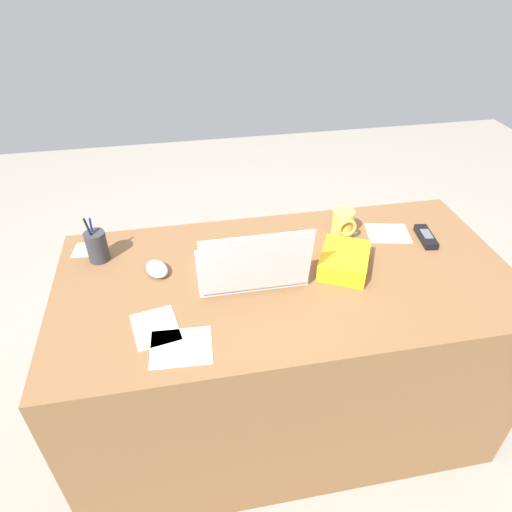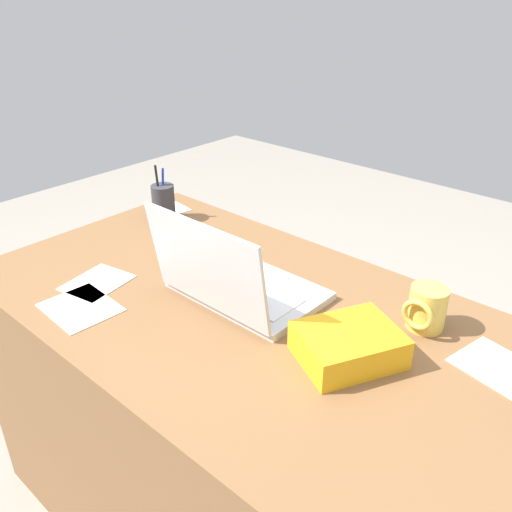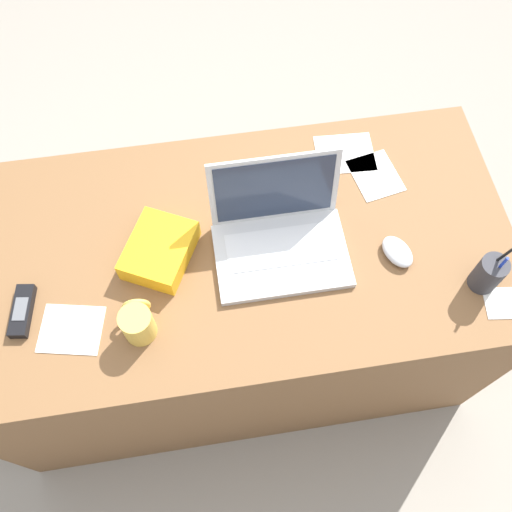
# 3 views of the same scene
# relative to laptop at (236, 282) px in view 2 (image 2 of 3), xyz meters

# --- Properties ---
(desk) EXTENTS (1.48, 0.74, 0.73)m
(desk) POSITION_rel_laptop_xyz_m (-0.12, 0.01, -0.41)
(desk) COLOR brown
(desk) RESTS_ON ground
(laptop) EXTENTS (0.34, 0.27, 0.23)m
(laptop) POSITION_rel_laptop_xyz_m (0.00, 0.00, 0.00)
(laptop) COLOR silver
(laptop) RESTS_ON desk
(computer_mouse) EXTENTS (0.10, 0.12, 0.03)m
(computer_mouse) POSITION_rel_laptop_xyz_m (0.30, -0.08, -0.03)
(computer_mouse) COLOR silver
(computer_mouse) RESTS_ON desk
(coffee_mug_white) EXTENTS (0.08, 0.09, 0.09)m
(coffee_mug_white) POSITION_rel_laptop_xyz_m (-0.37, -0.19, 0.00)
(coffee_mug_white) COLOR #E0BC4C
(coffee_mug_white) RESTS_ON desk
(pen_holder) EXTENTS (0.07, 0.07, 0.17)m
(pen_holder) POSITION_rel_laptop_xyz_m (0.49, -0.19, 0.01)
(pen_holder) COLOR #333338
(pen_holder) RESTS_ON desk
(snack_bag) EXTENTS (0.22, 0.24, 0.06)m
(snack_bag) POSITION_rel_laptop_xyz_m (-0.31, 0.00, -0.02)
(snack_bag) COLOR #F2AD19
(snack_bag) RESTS_ON desk
(paper_note_near_laptop) EXTENTS (0.17, 0.15, 0.00)m
(paper_note_near_laptop) POSITION_rel_laptop_xyz_m (-0.54, -0.16, -0.05)
(paper_note_near_laptop) COLOR white
(paper_note_near_laptop) RESTS_ON desk
(paper_note_left) EXTENTS (0.11, 0.10, 0.00)m
(paper_note_left) POSITION_rel_laptop_xyz_m (0.53, -0.25, -0.05)
(paper_note_left) COLOR white
(paper_note_left) RESTS_ON desk
(paper_note_right) EXTENTS (0.17, 0.14, 0.00)m
(paper_note_right) POSITION_rel_laptop_xyz_m (0.24, 0.26, -0.05)
(paper_note_right) COLOR white
(paper_note_right) RESTS_ON desk
(paper_note_front) EXTENTS (0.15, 0.17, 0.00)m
(paper_note_front) POSITION_rel_laptop_xyz_m (0.30, 0.17, -0.05)
(paper_note_front) COLOR white
(paper_note_front) RESTS_ON desk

